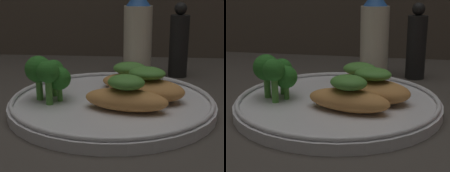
# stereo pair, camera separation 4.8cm
# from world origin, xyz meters

# --- Properties ---
(ground_plane) EXTENTS (1.80, 1.80, 0.01)m
(ground_plane) POSITION_xyz_m (0.00, 0.00, -0.01)
(ground_plane) COLOR #3D3833
(plate) EXTENTS (0.29, 0.29, 0.02)m
(plate) POSITION_xyz_m (0.00, 0.00, 0.01)
(plate) COLOR silver
(plate) RESTS_ON ground_plane
(grilled_meat_front) EXTENTS (0.12, 0.07, 0.05)m
(grilled_meat_front) POSITION_xyz_m (0.02, -0.04, 0.03)
(grilled_meat_front) COLOR #BC7F42
(grilled_meat_front) RESTS_ON plate
(grilled_meat_middle) EXTENTS (0.12, 0.09, 0.05)m
(grilled_meat_middle) POSITION_xyz_m (0.05, -0.00, 0.03)
(grilled_meat_middle) COLOR #BC7F42
(grilled_meat_middle) RESTS_ON plate
(grilled_meat_back) EXTENTS (0.09, 0.07, 0.04)m
(grilled_meat_back) POSITION_xyz_m (0.02, 0.06, 0.03)
(grilled_meat_back) COLOR #BC7F42
(grilled_meat_back) RESTS_ON plate
(broccoli_bunch) EXTENTS (0.06, 0.07, 0.06)m
(broccoli_bunch) POSITION_xyz_m (-0.09, -0.01, 0.05)
(broccoli_bunch) COLOR #4C8E38
(broccoli_bunch) RESTS_ON plate
(sauce_bottle) EXTENTS (0.05, 0.05, 0.16)m
(sauce_bottle) POSITION_xyz_m (0.03, 0.20, 0.08)
(sauce_bottle) COLOR beige
(sauce_bottle) RESTS_ON ground_plane
(pepper_grinder) EXTENTS (0.04, 0.04, 0.14)m
(pepper_grinder) POSITION_xyz_m (0.11, 0.20, 0.06)
(pepper_grinder) COLOR black
(pepper_grinder) RESTS_ON ground_plane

